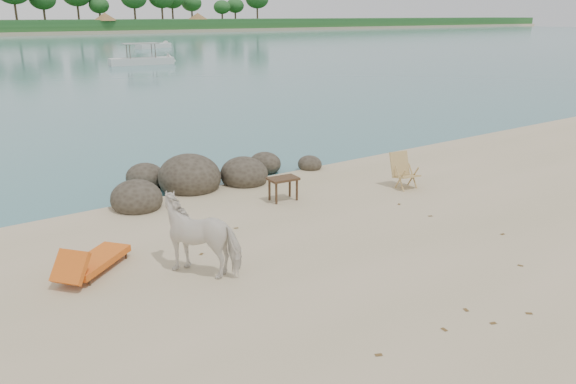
# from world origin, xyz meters

# --- Properties ---
(boulders) EXTENTS (6.33, 2.98, 1.19)m
(boulders) POSITION_xyz_m (0.93, 6.27, 0.22)
(boulders) COLOR #312A21
(boulders) RESTS_ON ground
(cow) EXTENTS (1.52, 1.71, 1.34)m
(cow) POSITION_xyz_m (-1.30, 1.69, 0.67)
(cow) COLOR silver
(cow) RESTS_ON ground
(side_table) EXTENTS (0.74, 0.52, 0.57)m
(side_table) POSITION_xyz_m (2.04, 4.01, 0.28)
(side_table) COLOR #312413
(side_table) RESTS_ON ground
(lounge_chair) EXTENTS (1.71, 1.53, 0.51)m
(lounge_chair) POSITION_xyz_m (-2.85, 2.78, 0.26)
(lounge_chair) COLOR orange
(lounge_chair) RESTS_ON ground
(deck_chair) EXTENTS (0.69, 0.74, 0.91)m
(deck_chair) POSITION_xyz_m (5.21, 2.98, 0.45)
(deck_chair) COLOR tan
(deck_chair) RESTS_ON ground
(boat_mid) EXTENTS (6.47, 2.26, 3.08)m
(boat_mid) POSITION_xyz_m (14.19, 43.38, 1.54)
(boat_mid) COLOR silver
(boat_mid) RESTS_ON water
(boat_far) EXTENTS (6.27, 3.80, 0.72)m
(boat_far) POSITION_xyz_m (25.35, 67.20, 0.36)
(boat_far) COLOR silver
(boat_far) RESTS_ON water
(dead_leaves) EXTENTS (5.59, 6.33, 0.00)m
(dead_leaves) POSITION_xyz_m (1.74, -0.36, 0.00)
(dead_leaves) COLOR brown
(dead_leaves) RESTS_ON ground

